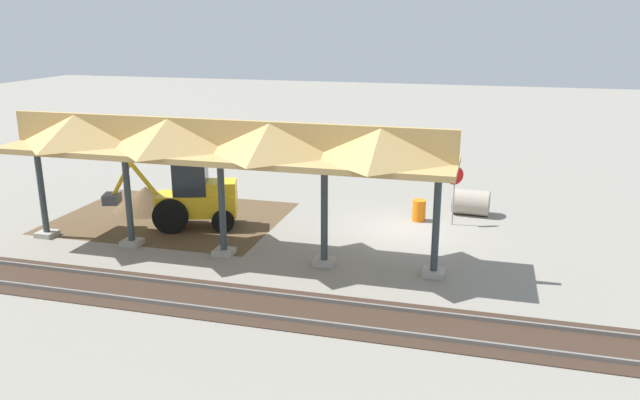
{
  "coord_description": "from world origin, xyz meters",
  "views": [
    {
      "loc": [
        -3.01,
        23.82,
        8.15
      ],
      "look_at": [
        2.9,
        2.0,
        1.6
      ],
      "focal_mm": 35.0,
      "sensor_mm": 36.0,
      "label": 1
    }
  ],
  "objects_px": {
    "backhoe": "(193,197)",
    "concrete_pipe": "(471,202)",
    "stop_sign": "(454,183)",
    "traffic_barrel": "(419,210)"
  },
  "relations": [
    {
      "from": "backhoe",
      "to": "concrete_pipe",
      "type": "relative_size",
      "value": 3.31
    },
    {
      "from": "backhoe",
      "to": "concrete_pipe",
      "type": "distance_m",
      "value": 11.83
    },
    {
      "from": "stop_sign",
      "to": "traffic_barrel",
      "type": "relative_size",
      "value": 2.75
    },
    {
      "from": "stop_sign",
      "to": "backhoe",
      "type": "xyz_separation_m",
      "value": [
        10.15,
        3.06,
        -0.52
      ]
    },
    {
      "from": "concrete_pipe",
      "to": "traffic_barrel",
      "type": "height_order",
      "value": "concrete_pipe"
    },
    {
      "from": "stop_sign",
      "to": "concrete_pipe",
      "type": "relative_size",
      "value": 1.54
    },
    {
      "from": "traffic_barrel",
      "to": "concrete_pipe",
      "type": "bearing_deg",
      "value": -144.35
    },
    {
      "from": "traffic_barrel",
      "to": "backhoe",
      "type": "bearing_deg",
      "value": 20.26
    },
    {
      "from": "stop_sign",
      "to": "backhoe",
      "type": "bearing_deg",
      "value": 16.78
    },
    {
      "from": "stop_sign",
      "to": "traffic_barrel",
      "type": "height_order",
      "value": "stop_sign"
    }
  ]
}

